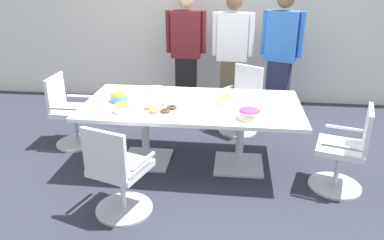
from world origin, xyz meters
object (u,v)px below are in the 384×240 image
office_chair_1 (118,176)px  person_standing_1 (232,54)px  person_standing_2 (281,54)px  snack_bowl_chips_orange (119,97)px  office_chair_0 (70,115)px  office_chair_2 (346,153)px  office_chair_3 (241,103)px  snack_bowl_candy_mix (249,113)px  snack_bowl_chips_yellow (122,107)px  snack_bowl_cookies (227,99)px  conference_table (192,114)px  person_standing_0 (186,51)px  napkin_pile (263,96)px  plate_stack (156,89)px  donut_platter (161,108)px

office_chair_1 → person_standing_1: (0.96, 2.68, 0.55)m
person_standing_2 → snack_bowl_chips_orange: person_standing_2 is taller
office_chair_0 → office_chair_2: same height
office_chair_3 → snack_bowl_candy_mix: bearing=126.2°
office_chair_2 → snack_bowl_chips_yellow: 2.34m
person_standing_2 → snack_bowl_cookies: (-0.73, -1.53, -0.19)m
conference_table → office_chair_1: bearing=-118.0°
office_chair_0 → snack_bowl_cookies: size_ratio=4.01×
snack_bowl_chips_orange → snack_bowl_candy_mix: snack_bowl_candy_mix is taller
person_standing_2 → person_standing_1: bearing=17.7°
person_standing_0 → conference_table: bearing=98.8°
snack_bowl_candy_mix → napkin_pile: (0.18, 0.62, -0.02)m
office_chair_1 → snack_bowl_candy_mix: (1.17, 0.66, 0.40)m
office_chair_3 → plate_stack: size_ratio=3.79×
office_chair_3 → plate_stack: (-1.07, -0.62, 0.36)m
office_chair_2 → snack_bowl_chips_orange: size_ratio=4.54×
person_standing_2 → plate_stack: bearing=57.3°
person_standing_1 → snack_bowl_candy_mix: (0.21, -2.01, -0.15)m
conference_table → snack_bowl_chips_yellow: snack_bowl_chips_yellow is taller
office_chair_2 → person_standing_0: person_standing_0 is taller
snack_bowl_chips_orange → office_chair_1: bearing=-75.1°
snack_bowl_candy_mix → snack_bowl_chips_yellow: size_ratio=1.27×
plate_stack → napkin_pile: napkin_pile is taller
office_chair_1 → office_chair_3: (1.12, 2.08, 0.00)m
office_chair_2 → person_standing_2: bearing=31.1°
office_chair_2 → snack_bowl_chips_orange: (-2.44, 0.33, 0.40)m
office_chair_0 → person_standing_2: 3.05m
conference_table → office_chair_0: office_chair_0 is taller
snack_bowl_chips_orange → snack_bowl_candy_mix: size_ratio=0.84×
office_chair_3 → conference_table: bearing=95.3°
conference_table → snack_bowl_candy_mix: snack_bowl_candy_mix is taller
person_standing_2 → snack_bowl_chips_orange: 2.53m
office_chair_2 → office_chair_3: size_ratio=1.00×
snack_bowl_candy_mix → person_standing_0: bearing=113.5°
plate_stack → napkin_pile: 1.31m
person_standing_2 → person_standing_0: bearing=16.1°
office_chair_0 → donut_platter: office_chair_0 is taller
office_chair_2 → office_chair_1: bearing=124.3°
snack_bowl_chips_orange → plate_stack: bearing=53.6°
person_standing_2 → napkin_pile: bearing=98.2°
person_standing_1 → snack_bowl_chips_yellow: 2.27m
person_standing_2 → donut_platter: 2.32m
donut_platter → plate_stack: size_ratio=1.47×
office_chair_0 → snack_bowl_candy_mix: office_chair_0 is taller
office_chair_2 → snack_bowl_chips_orange: 2.49m
person_standing_1 → office_chair_0: bearing=36.7°
office_chair_1 → person_standing_2: size_ratio=0.49×
snack_bowl_cookies → napkin_pile: (0.41, 0.18, -0.01)m
office_chair_1 → donut_platter: 0.93m
office_chair_1 → office_chair_2: size_ratio=1.00×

